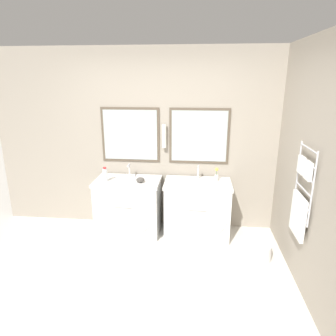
# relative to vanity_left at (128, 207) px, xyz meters

# --- Properties ---
(ground_plane) EXTENTS (16.00, 16.00, 0.00)m
(ground_plane) POSITION_rel_vanity_left_xyz_m (0.44, -1.30, -0.41)
(ground_plane) COLOR silver
(wall_back) EXTENTS (4.92, 0.14, 2.60)m
(wall_back) POSITION_rel_vanity_left_xyz_m (0.44, 0.36, 0.90)
(wall_back) COLOR #9E9384
(wall_back) RESTS_ON ground_plane
(wall_right) EXTENTS (0.13, 3.46, 2.60)m
(wall_right) POSITION_rel_vanity_left_xyz_m (2.12, -0.57, 0.89)
(wall_right) COLOR #9E9384
(wall_right) RESTS_ON ground_plane
(vanity_left) EXTENTS (0.92, 0.61, 0.80)m
(vanity_left) POSITION_rel_vanity_left_xyz_m (0.00, 0.00, 0.00)
(vanity_left) COLOR white
(vanity_left) RESTS_ON ground_plane
(vanity_right) EXTENTS (0.92, 0.61, 0.80)m
(vanity_right) POSITION_rel_vanity_left_xyz_m (0.99, 0.00, 0.00)
(vanity_right) COLOR white
(vanity_right) RESTS_ON ground_plane
(faucet_left) EXTENTS (0.17, 0.12, 0.20)m
(faucet_left) POSITION_rel_vanity_left_xyz_m (0.00, 0.17, 0.49)
(faucet_left) COLOR silver
(faucet_left) RESTS_ON vanity_left
(faucet_right) EXTENTS (0.17, 0.12, 0.20)m
(faucet_right) POSITION_rel_vanity_left_xyz_m (0.99, 0.17, 0.49)
(faucet_right) COLOR silver
(faucet_right) RESTS_ON vanity_right
(toiletry_bottle) EXTENTS (0.07, 0.07, 0.21)m
(toiletry_bottle) POSITION_rel_vanity_left_xyz_m (-0.29, -0.06, 0.49)
(toiletry_bottle) COLOR silver
(toiletry_bottle) RESTS_ON vanity_left
(amenity_bowl) EXTENTS (0.12, 0.12, 0.07)m
(amenity_bowl) POSITION_rel_vanity_left_xyz_m (0.20, -0.05, 0.43)
(amenity_bowl) COLOR #4C4742
(amenity_bowl) RESTS_ON vanity_left
(flower_vase) EXTENTS (0.05, 0.05, 0.20)m
(flower_vase) POSITION_rel_vanity_left_xyz_m (1.24, 0.11, 0.48)
(flower_vase) COLOR silver
(flower_vase) RESTS_ON vanity_right
(soap_dish) EXTENTS (0.09, 0.06, 0.04)m
(soap_dish) POSITION_rel_vanity_left_xyz_m (0.78, -0.09, 0.41)
(soap_dish) COLOR white
(soap_dish) RESTS_ON vanity_right
(waste_bin) EXTENTS (0.25, 0.25, 0.21)m
(waste_bin) POSITION_rel_vanity_left_xyz_m (1.79, -0.52, -0.30)
(waste_bin) COLOR silver
(waste_bin) RESTS_ON ground_plane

